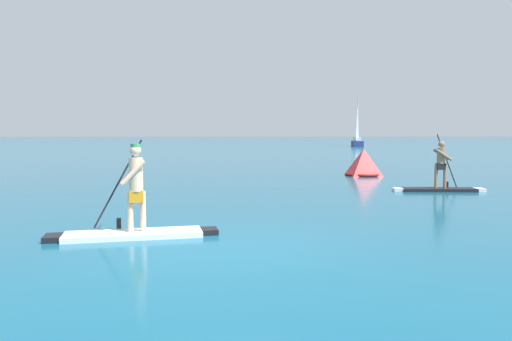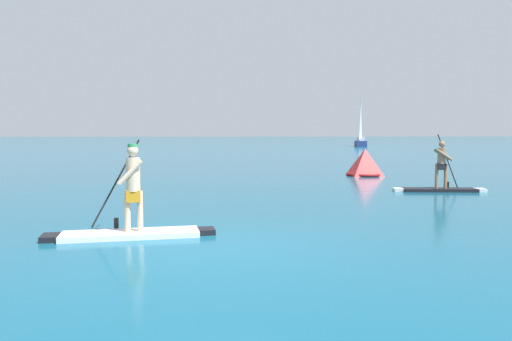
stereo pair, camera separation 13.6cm
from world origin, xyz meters
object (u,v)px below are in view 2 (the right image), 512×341
object	(u,v)px
race_marker_buoy	(365,164)
paddleboarder_mid_center	(130,218)
paddleboarder_far_right	(440,181)
sailboat_right_horizon	(361,140)

from	to	relation	value
race_marker_buoy	paddleboarder_mid_center	bearing A→B (deg)	-122.14
paddleboarder_far_right	race_marker_buoy	distance (m)	6.16
paddleboarder_far_right	race_marker_buoy	xyz separation A→B (m)	(-0.86, 6.10, 0.19)
paddleboarder_mid_center	sailboat_right_horizon	world-z (taller)	sailboat_right_horizon
paddleboarder_far_right	sailboat_right_horizon	distance (m)	53.18
paddleboarder_mid_center	paddleboarder_far_right	world-z (taller)	paddleboarder_far_right
paddleboarder_mid_center	race_marker_buoy	world-z (taller)	paddleboarder_mid_center
paddleboarder_mid_center	paddleboarder_far_right	size ratio (longest dim) A/B	1.05
paddleboarder_far_right	sailboat_right_horizon	size ratio (longest dim) A/B	0.45
race_marker_buoy	sailboat_right_horizon	size ratio (longest dim) A/B	0.29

